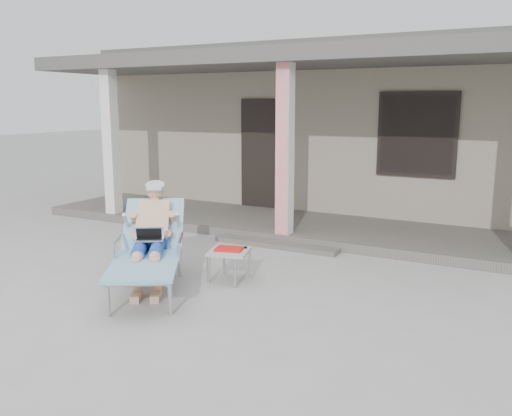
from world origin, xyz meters
The scene contains 7 objects.
ground centered at (0.00, 0.00, 0.00)m, with size 60.00×60.00×0.00m, color #9E9E99.
house centered at (0.00, 6.50, 1.67)m, with size 10.40×5.40×3.30m.
porch_deck centered at (0.00, 3.00, 0.07)m, with size 10.00×2.00×0.15m, color #605B56.
porch_overhang centered at (0.00, 2.95, 2.79)m, with size 10.00×2.30×2.85m.
porch_step centered at (0.00, 1.85, 0.04)m, with size 2.00×0.30×0.07m, color #605B56.
lounger centered at (-0.55, -0.47, 0.78)m, with size 1.60×1.98×1.27m.
side_table centered at (0.20, 0.13, 0.36)m, with size 0.58×0.58×0.42m.
Camera 1 is at (3.48, -5.40, 2.16)m, focal length 38.00 mm.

